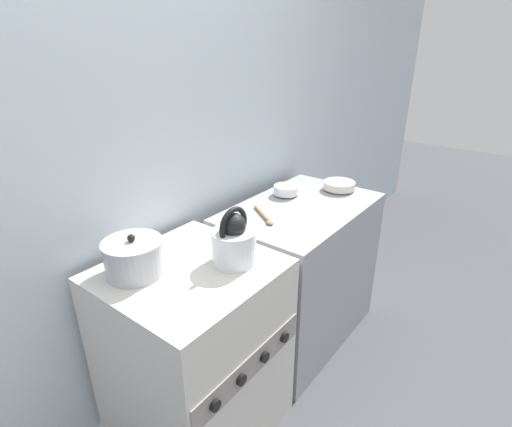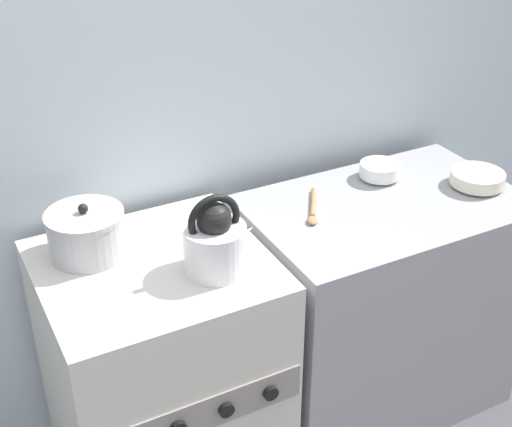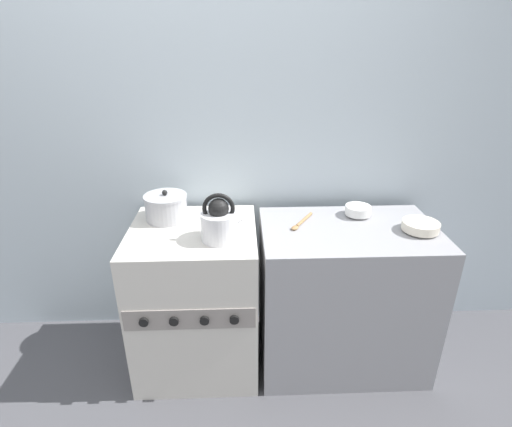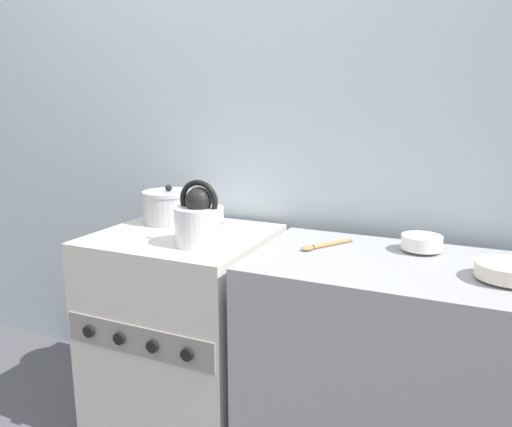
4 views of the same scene
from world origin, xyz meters
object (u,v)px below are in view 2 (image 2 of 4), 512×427
Objects in this scene: enamel_bowl at (477,178)px; small_ceramic_bowl at (380,170)px; kettle at (215,242)px; cooking_pot at (86,233)px; stove at (163,374)px.

small_ceramic_bowl is at bearing 142.52° from enamel_bowl.
cooking_pot is (-0.29, 0.24, -0.02)m from kettle.
enamel_bowl is (1.27, -0.19, -0.04)m from cooking_pot.
cooking_pot is 1.01m from small_ceramic_bowl.
enamel_bowl reaches higher than stove.
stove is 1.21m from enamel_bowl.
stove is 4.58× the size of enamel_bowl.
enamel_bowl is 0.32m from small_ceramic_bowl.
small_ceramic_bowl reaches higher than enamel_bowl.
cooking_pot reaches higher than stove.
enamel_bowl is at bearing -8.71° from cooking_pot.
kettle reaches higher than stove.
stove is at bearing 143.53° from kettle.
kettle is 0.38m from cooking_pot.
kettle is 0.99m from enamel_bowl.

